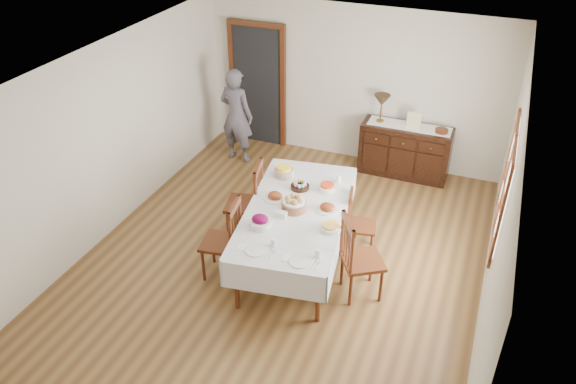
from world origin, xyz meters
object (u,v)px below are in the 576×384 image
at_px(chair_left_near, 225,239).
at_px(chair_left_far, 248,200).
at_px(chair_right_near, 358,257).
at_px(sideboard, 405,151).
at_px(table_lamp, 382,101).
at_px(chair_right_far, 358,222).
at_px(person, 236,113).
at_px(dining_table, 296,215).

relative_size(chair_left_near, chair_left_far, 0.96).
bearing_deg(chair_right_near, chair_left_near, 66.40).
relative_size(chair_left_far, sideboard, 0.79).
relative_size(chair_right_near, table_lamp, 2.41).
relative_size(chair_left_near, chair_right_far, 1.22).
xyz_separation_m(chair_left_far, chair_right_far, (1.48, 0.23, -0.12)).
bearing_deg(chair_right_near, person, 15.53).
bearing_deg(chair_right_far, chair_left_near, 116.35).
xyz_separation_m(dining_table, chair_left_far, (-0.81, 0.29, -0.15)).
bearing_deg(chair_left_near, sideboard, 146.00).
xyz_separation_m(chair_left_near, table_lamp, (1.10, 3.34, 0.67)).
xyz_separation_m(chair_right_near, table_lamp, (-0.53, 3.08, 0.65)).
bearing_deg(table_lamp, chair_right_near, -80.31).
bearing_deg(sideboard, chair_right_far, -93.93).
relative_size(chair_left_near, table_lamp, 2.36).
xyz_separation_m(chair_left_near, chair_left_far, (-0.09, 0.86, 0.02)).
xyz_separation_m(chair_left_far, table_lamp, (1.18, 2.48, 0.64)).
distance_m(chair_left_far, table_lamp, 2.82).
height_order(chair_left_near, chair_right_near, chair_right_near).
height_order(person, table_lamp, person).
distance_m(dining_table, chair_left_near, 0.93).
xyz_separation_m(chair_right_far, sideboard, (0.15, 2.23, -0.02)).
height_order(dining_table, table_lamp, table_lamp).
xyz_separation_m(dining_table, chair_right_far, (0.68, 0.52, -0.27)).
bearing_deg(chair_right_far, table_lamp, -3.87).
bearing_deg(chair_left_near, dining_table, 119.16).
bearing_deg(person, dining_table, 136.58).
bearing_deg(table_lamp, chair_left_far, -115.52).
xyz_separation_m(chair_left_near, chair_right_far, (1.40, 1.08, -0.10)).
height_order(dining_table, chair_right_far, chair_right_far).
distance_m(chair_right_far, sideboard, 2.24).
bearing_deg(chair_right_far, dining_table, 116.04).
distance_m(sideboard, table_lamp, 0.91).
height_order(chair_right_near, person, person).
distance_m(dining_table, person, 2.94).
distance_m(chair_left_near, chair_left_far, 0.86).
relative_size(dining_table, person, 1.47).
xyz_separation_m(chair_right_far, table_lamp, (-0.30, 2.25, 0.76)).
bearing_deg(chair_right_far, chair_right_near, -176.31).
distance_m(chair_right_near, chair_right_far, 0.87).
bearing_deg(chair_left_far, chair_right_far, 86.09).
bearing_deg(chair_left_near, person, -165.78).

